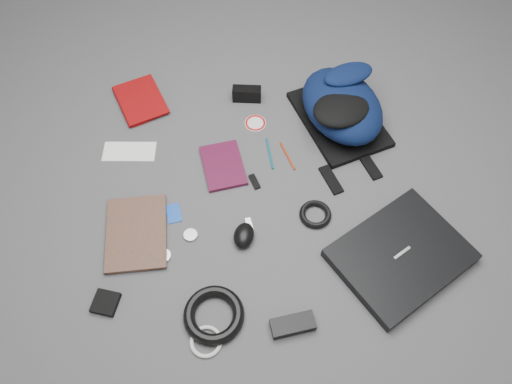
{
  "coord_description": "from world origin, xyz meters",
  "views": [
    {
      "loc": [
        -0.07,
        -0.88,
        1.45
      ],
      "look_at": [
        0.0,
        0.0,
        0.02
      ],
      "focal_mm": 35.0,
      "sensor_mm": 36.0,
      "label": 1
    }
  ],
  "objects": [
    {
      "name": "cable_coil",
      "position": [
        0.19,
        -0.1,
        0.01
      ],
      "size": [
        0.14,
        0.14,
        0.02
      ],
      "primitive_type": "torus",
      "rotation": [
        0.0,
        0.0,
        -0.39
      ],
      "color": "black",
      "rests_on": "ground"
    },
    {
      "name": "compact_camera",
      "position": [
        0.0,
        0.44,
        0.03
      ],
      "size": [
        0.11,
        0.05,
        0.06
      ],
      "primitive_type": "cube",
      "rotation": [
        0.0,
        0.0,
        -0.13
      ],
      "color": "black",
      "rests_on": "ground"
    },
    {
      "name": "id_badge",
      "position": [
        -0.28,
        -0.05,
        0.0
      ],
      "size": [
        0.06,
        0.08,
        0.0
      ],
      "primitive_type": "cube",
      "rotation": [
        0.0,
        0.0,
        0.18
      ],
      "color": "blue",
      "rests_on": "ground"
    },
    {
      "name": "usb_black",
      "position": [
        -0.0,
        0.05,
        0.01
      ],
      "size": [
        0.04,
        0.06,
        0.01
      ],
      "primitive_type": "cube",
      "rotation": [
        0.0,
        0.0,
        0.31
      ],
      "color": "black",
      "rests_on": "ground"
    },
    {
      "name": "pen_red",
      "position": [
        0.13,
        0.15,
        0.0
      ],
      "size": [
        0.04,
        0.12,
        0.01
      ],
      "primitive_type": "cylinder",
      "rotation": [
        1.57,
        0.0,
        0.29
      ],
      "color": "#AD320D",
      "rests_on": "ground"
    },
    {
      "name": "headphone_right",
      "position": [
        -0.22,
        -0.14,
        0.01
      ],
      "size": [
        0.05,
        0.05,
        0.01
      ],
      "primitive_type": "cylinder",
      "rotation": [
        0.0,
        0.0,
        -0.1
      ],
      "color": "#A5A5A7",
      "rests_on": "ground"
    },
    {
      "name": "power_cord_coil",
      "position": [
        -0.16,
        -0.41,
        0.02
      ],
      "size": [
        0.24,
        0.24,
        0.03
      ],
      "primitive_type": "torus",
      "rotation": [
        0.0,
        0.0,
        0.38
      ],
      "color": "black",
      "rests_on": "ground"
    },
    {
      "name": "textbook_red",
      "position": [
        -0.48,
        0.42,
        0.01
      ],
      "size": [
        0.23,
        0.26,
        0.02
      ],
      "primitive_type": "imported",
      "rotation": [
        0.0,
        0.0,
        0.37
      ],
      "color": "maroon",
      "rests_on": "ground"
    },
    {
      "name": "comic_book",
      "position": [
        -0.5,
        -0.12,
        0.01
      ],
      "size": [
        0.2,
        0.27,
        0.02
      ],
      "primitive_type": "imported",
      "rotation": [
        0.0,
        0.0,
        0.02
      ],
      "color": "#A55A0B",
      "rests_on": "ground"
    },
    {
      "name": "mouse",
      "position": [
        -0.05,
        -0.16,
        0.02
      ],
      "size": [
        0.09,
        0.11,
        0.05
      ],
      "primitive_type": "ellipsoid",
      "rotation": [
        0.0,
        0.0,
        -0.29
      ],
      "color": "black",
      "rests_on": "ground"
    },
    {
      "name": "sticker_disc",
      "position": [
        0.02,
        0.31,
        0.0
      ],
      "size": [
        0.1,
        0.1,
        0.0
      ],
      "primitive_type": "cylinder",
      "rotation": [
        0.0,
        0.0,
        -0.33
      ],
      "color": "white",
      "rests_on": "ground"
    },
    {
      "name": "backpack",
      "position": [
        0.34,
        0.3,
        0.09
      ],
      "size": [
        0.4,
        0.48,
        0.17
      ],
      "primitive_type": null,
      "rotation": [
        0.0,
        0.0,
        0.32
      ],
      "color": "black",
      "rests_on": "ground"
    },
    {
      "name": "ground",
      "position": [
        0.0,
        0.0,
        0.0
      ],
      "size": [
        4.0,
        4.0,
        0.0
      ],
      "primitive_type": "plane",
      "color": "#4F4F51",
      "rests_on": "ground"
    },
    {
      "name": "white_cable_coil",
      "position": [
        -0.18,
        -0.48,
        0.01
      ],
      "size": [
        0.11,
        0.11,
        0.01
      ],
      "primitive_type": "torus",
      "rotation": [
        0.0,
        0.0,
        0.21
      ],
      "color": "silver",
      "rests_on": "ground"
    },
    {
      "name": "pen_teal",
      "position": [
        0.06,
        0.17,
        0.0
      ],
      "size": [
        0.02,
        0.14,
        0.01
      ],
      "primitive_type": "cylinder",
      "rotation": [
        1.57,
        0.0,
        0.07
      ],
      "color": "#0C596C",
      "rests_on": "ground"
    },
    {
      "name": "power_brick",
      "position": [
        0.07,
        -0.46,
        0.02
      ],
      "size": [
        0.14,
        0.07,
        0.03
      ],
      "primitive_type": "cube",
      "rotation": [
        0.0,
        0.0,
        0.14
      ],
      "color": "black",
      "rests_on": "ground"
    },
    {
      "name": "laptop",
      "position": [
        0.43,
        -0.27,
        0.02
      ],
      "size": [
        0.49,
        0.46,
        0.04
      ],
      "primitive_type": "cube",
      "rotation": [
        0.0,
        0.0,
        0.54
      ],
      "color": "black",
      "rests_on": "ground"
    },
    {
      "name": "envelope",
      "position": [
        -0.44,
        0.22,
        0.0
      ],
      "size": [
        0.19,
        0.1,
        0.0
      ],
      "primitive_type": "cube",
      "rotation": [
        0.0,
        0.0,
        -0.09
      ],
      "color": "white",
      "rests_on": "ground"
    },
    {
      "name": "dvd_case",
      "position": [
        -0.11,
        0.13,
        0.01
      ],
      "size": [
        0.17,
        0.21,
        0.02
      ],
      "primitive_type": "cube",
      "rotation": [
        0.0,
        0.0,
        0.16
      ],
      "color": "#3C0B21",
      "rests_on": "ground"
    },
    {
      "name": "headphone_left",
      "position": [
        -0.31,
        -0.2,
        0.01
      ],
      "size": [
        0.05,
        0.05,
        0.01
      ],
      "primitive_type": "cylinder",
      "rotation": [
        0.0,
        0.0,
        -0.14
      ],
      "color": "#B5B5B7",
      "rests_on": "ground"
    },
    {
      "name": "usb_silver",
      "position": [
        -0.03,
        -0.11,
        0.0
      ],
      "size": [
        0.03,
        0.05,
        0.01
      ],
      "primitive_type": "cube",
      "rotation": [
        0.0,
        0.0,
        0.17
      ],
      "color": "silver",
      "rests_on": "ground"
    },
    {
      "name": "pouch",
      "position": [
        -0.48,
        -0.34,
        0.01
      ],
      "size": [
        0.09,
        0.09,
        0.02
      ],
      "primitive_type": "cube",
      "rotation": [
        0.0,
        0.0,
        -0.3
      ],
      "color": "black",
      "rests_on": "ground"
    }
  ]
}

